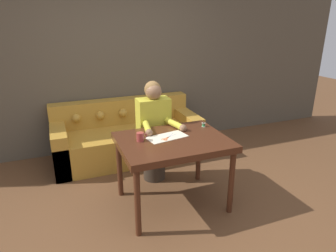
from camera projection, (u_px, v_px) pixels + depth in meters
ground_plane at (169, 210)px, 3.24m from camera, size 16.00×16.00×0.00m
wall_back at (121, 65)px, 4.51m from camera, size 8.00×0.06×2.60m
dining_table at (173, 146)px, 3.14m from camera, size 1.13×0.87×0.78m
couch at (127, 137)px, 4.44m from camera, size 2.08×0.89×0.82m
person at (154, 132)px, 3.68m from camera, size 0.48×0.61×1.27m
pattern_paper_main at (167, 137)px, 3.16m from camera, size 0.46×0.28×0.00m
scissors at (167, 138)px, 3.13m from camera, size 0.22×0.18×0.01m
mug at (140, 137)px, 3.05m from camera, size 0.11×0.08×0.09m
thread_spool at (204, 125)px, 3.46m from camera, size 0.04×0.04×0.05m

